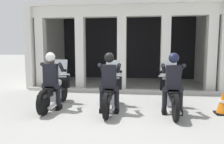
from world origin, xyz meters
name	(u,v)px	position (x,y,z in m)	size (l,w,h in m)	color
ground_plane	(120,89)	(0.00, 3.00, 0.00)	(80.00, 80.00, 0.00)	#999993
station_building	(125,39)	(0.05, 4.98, 2.14)	(7.91, 4.20, 3.51)	black
kerb_strip	(120,91)	(0.05, 2.44, 0.06)	(7.41, 0.24, 0.12)	#B7B5AD
motorcycle_left	(56,90)	(-1.62, 0.16, 0.50)	(0.62, 2.04, 1.35)	black
police_officer_left	(51,76)	(-1.62, -0.12, 0.94)	(0.63, 0.61, 1.58)	black
motorcycle_center	(111,92)	(0.00, 0.08, 0.50)	(0.62, 2.04, 1.35)	black
police_officer_center	(109,77)	(0.00, -0.21, 0.94)	(0.63, 0.61, 1.58)	black
motorcycle_right	(171,93)	(1.63, 0.14, 0.50)	(0.62, 2.04, 1.35)	black
police_officer_right	(173,78)	(1.62, -0.14, 0.94)	(0.63, 0.61, 1.58)	black
traffic_cone_flank	(222,103)	(2.91, 0.03, 0.29)	(0.34, 0.34, 0.59)	black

